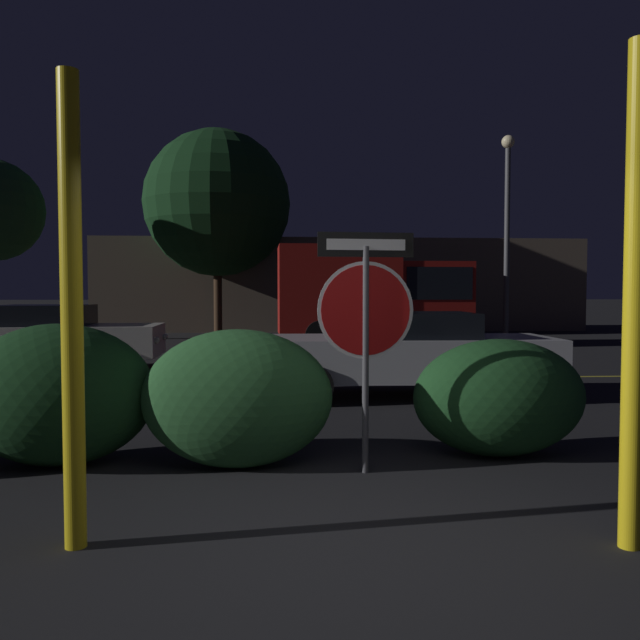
{
  "coord_description": "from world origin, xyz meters",
  "views": [
    {
      "loc": [
        -0.48,
        -3.76,
        1.64
      ],
      "look_at": [
        0.1,
        4.29,
        1.28
      ],
      "focal_mm": 35.0,
      "sensor_mm": 36.0,
      "label": 1
    }
  ],
  "objects_px": {
    "yellow_pole_left": "(72,312)",
    "street_lamp": "(507,218)",
    "hedge_bush_3": "(499,398)",
    "tree_0": "(217,204)",
    "hedge_bush_2": "(238,399)",
    "yellow_pole_right": "(634,298)",
    "hedge_bush_1": "(58,395)",
    "passing_car_1": "(51,337)",
    "stop_sign": "(366,308)",
    "passing_car_2": "(405,353)",
    "delivery_truck": "(374,293)"
  },
  "relations": [
    {
      "from": "hedge_bush_1",
      "to": "hedge_bush_3",
      "type": "relative_size",
      "value": 1.04
    },
    {
      "from": "stop_sign",
      "to": "street_lamp",
      "type": "relative_size",
      "value": 0.34
    },
    {
      "from": "passing_car_1",
      "to": "hedge_bush_3",
      "type": "bearing_deg",
      "value": 41.77
    },
    {
      "from": "stop_sign",
      "to": "yellow_pole_left",
      "type": "xyz_separation_m",
      "value": [
        -2.1,
        -1.51,
        0.02
      ]
    },
    {
      "from": "hedge_bush_2",
      "to": "hedge_bush_3",
      "type": "height_order",
      "value": "hedge_bush_2"
    },
    {
      "from": "stop_sign",
      "to": "tree_0",
      "type": "height_order",
      "value": "tree_0"
    },
    {
      "from": "hedge_bush_1",
      "to": "street_lamp",
      "type": "relative_size",
      "value": 0.29
    },
    {
      "from": "stop_sign",
      "to": "tree_0",
      "type": "bearing_deg",
      "value": 95.38
    },
    {
      "from": "hedge_bush_3",
      "to": "tree_0",
      "type": "xyz_separation_m",
      "value": [
        -4.44,
        18.27,
        4.45
      ]
    },
    {
      "from": "yellow_pole_left",
      "to": "delivery_truck",
      "type": "relative_size",
      "value": 0.53
    },
    {
      "from": "street_lamp",
      "to": "hedge_bush_1",
      "type": "bearing_deg",
      "value": -126.18
    },
    {
      "from": "yellow_pole_right",
      "to": "hedge_bush_1",
      "type": "height_order",
      "value": "yellow_pole_right"
    },
    {
      "from": "hedge_bush_1",
      "to": "hedge_bush_2",
      "type": "height_order",
      "value": "hedge_bush_1"
    },
    {
      "from": "hedge_bush_2",
      "to": "street_lamp",
      "type": "bearing_deg",
      "value": 59.74
    },
    {
      "from": "hedge_bush_2",
      "to": "tree_0",
      "type": "height_order",
      "value": "tree_0"
    },
    {
      "from": "hedge_bush_3",
      "to": "hedge_bush_1",
      "type": "bearing_deg",
      "value": -179.69
    },
    {
      "from": "street_lamp",
      "to": "tree_0",
      "type": "height_order",
      "value": "tree_0"
    },
    {
      "from": "yellow_pole_left",
      "to": "tree_0",
      "type": "relative_size",
      "value": 0.39
    },
    {
      "from": "yellow_pole_right",
      "to": "passing_car_1",
      "type": "relative_size",
      "value": 0.71
    },
    {
      "from": "stop_sign",
      "to": "passing_car_2",
      "type": "bearing_deg",
      "value": 69.58
    },
    {
      "from": "yellow_pole_left",
      "to": "hedge_bush_3",
      "type": "distance_m",
      "value": 4.15
    },
    {
      "from": "passing_car_2",
      "to": "hedge_bush_2",
      "type": "bearing_deg",
      "value": 150.15
    },
    {
      "from": "street_lamp",
      "to": "yellow_pole_left",
      "type": "bearing_deg",
      "value": -119.98
    },
    {
      "from": "yellow_pole_right",
      "to": "delivery_truck",
      "type": "relative_size",
      "value": 0.57
    },
    {
      "from": "passing_car_1",
      "to": "stop_sign",
      "type": "bearing_deg",
      "value": 33.53
    },
    {
      "from": "hedge_bush_2",
      "to": "passing_car_1",
      "type": "distance_m",
      "value": 8.62
    },
    {
      "from": "yellow_pole_right",
      "to": "hedge_bush_1",
      "type": "distance_m",
      "value": 4.95
    },
    {
      "from": "passing_car_1",
      "to": "yellow_pole_right",
      "type": "bearing_deg",
      "value": 34.31
    },
    {
      "from": "hedge_bush_2",
      "to": "delivery_truck",
      "type": "xyz_separation_m",
      "value": [
        3.33,
        12.76,
        0.98
      ]
    },
    {
      "from": "hedge_bush_1",
      "to": "hedge_bush_3",
      "type": "distance_m",
      "value": 4.29
    },
    {
      "from": "hedge_bush_3",
      "to": "passing_car_2",
      "type": "bearing_deg",
      "value": 93.35
    },
    {
      "from": "passing_car_2",
      "to": "tree_0",
      "type": "relative_size",
      "value": 0.61
    },
    {
      "from": "hedge_bush_2",
      "to": "hedge_bush_1",
      "type": "bearing_deg",
      "value": 173.1
    },
    {
      "from": "stop_sign",
      "to": "delivery_truck",
      "type": "relative_size",
      "value": 0.38
    },
    {
      "from": "yellow_pole_right",
      "to": "hedge_bush_3",
      "type": "height_order",
      "value": "yellow_pole_right"
    },
    {
      "from": "street_lamp",
      "to": "hedge_bush_3",
      "type": "bearing_deg",
      "value": -111.01
    },
    {
      "from": "delivery_truck",
      "to": "tree_0",
      "type": "distance_m",
      "value": 8.45
    },
    {
      "from": "hedge_bush_1",
      "to": "street_lamp",
      "type": "distance_m",
      "value": 15.59
    },
    {
      "from": "passing_car_1",
      "to": "delivery_truck",
      "type": "distance_m",
      "value": 9.33
    },
    {
      "from": "hedge_bush_3",
      "to": "passing_car_1",
      "type": "relative_size",
      "value": 0.38
    },
    {
      "from": "hedge_bush_1",
      "to": "hedge_bush_3",
      "type": "height_order",
      "value": "hedge_bush_1"
    },
    {
      "from": "hedge_bush_3",
      "to": "street_lamp",
      "type": "bearing_deg",
      "value": 68.99
    },
    {
      "from": "stop_sign",
      "to": "hedge_bush_3",
      "type": "relative_size",
      "value": 1.26
    },
    {
      "from": "yellow_pole_left",
      "to": "street_lamp",
      "type": "xyz_separation_m",
      "value": [
        8.24,
        14.29,
        2.34
      ]
    },
    {
      "from": "hedge_bush_1",
      "to": "hedge_bush_2",
      "type": "relative_size",
      "value": 1.02
    },
    {
      "from": "street_lamp",
      "to": "yellow_pole_right",
      "type": "bearing_deg",
      "value": -107.86
    },
    {
      "from": "stop_sign",
      "to": "yellow_pole_left",
      "type": "relative_size",
      "value": 0.72
    },
    {
      "from": "hedge_bush_1",
      "to": "passing_car_2",
      "type": "height_order",
      "value": "hedge_bush_1"
    },
    {
      "from": "passing_car_1",
      "to": "street_lamp",
      "type": "bearing_deg",
      "value": 111.78
    },
    {
      "from": "delivery_truck",
      "to": "hedge_bush_3",
      "type": "bearing_deg",
      "value": -4.52
    }
  ]
}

